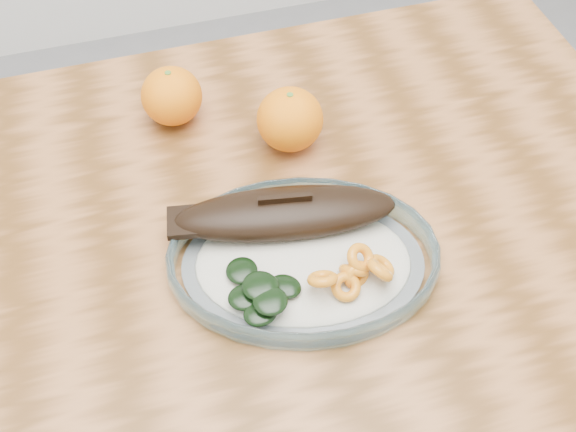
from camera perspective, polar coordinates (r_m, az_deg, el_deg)
The scene contains 4 objects.
dining_table at distance 0.90m, azimuth -5.85°, elevation -7.66°, with size 1.20×0.80×0.75m.
plated_meal at distance 0.80m, azimuth 1.12°, elevation -3.10°, with size 0.65×0.65×0.08m.
orange_left at distance 0.96m, azimuth -9.18°, elevation 9.34°, with size 0.08×0.08×0.08m, color #F26304.
orange_right at distance 0.91m, azimuth 0.15°, elevation 7.64°, with size 0.08×0.08×0.08m, color #F26304.
Camera 1 is at (-0.05, -0.48, 1.41)m, focal length 45.00 mm.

